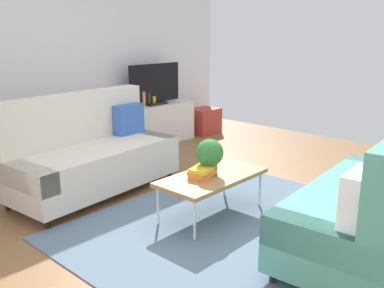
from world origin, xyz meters
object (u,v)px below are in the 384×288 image
at_px(couch_green, 373,204).
at_px(bottle_0, 144,99).
at_px(couch_beige, 91,154).
at_px(storage_trunk, 204,121).
at_px(potted_plant, 209,155).
at_px(bottle_1, 149,99).
at_px(bottle_2, 154,101).
at_px(tv, 155,85).
at_px(table_book_0, 202,176).
at_px(vase_0, 123,103).
at_px(coffee_table, 212,178).
at_px(tv_console, 155,124).
at_px(vase_1, 131,103).

relative_size(couch_green, bottle_0, 8.27).
height_order(couch_beige, storage_trunk, couch_beige).
height_order(potted_plant, bottle_0, bottle_0).
relative_size(storage_trunk, bottle_1, 2.43).
bearing_deg(bottle_2, couch_green, -107.27).
relative_size(tv, storage_trunk, 1.92).
bearing_deg(table_book_0, vase_0, 66.95).
distance_m(coffee_table, vase_0, 2.72).
xyz_separation_m(couch_beige, tv, (1.93, 1.03, 0.51)).
bearing_deg(potted_plant, bottle_1, 60.13).
bearing_deg(couch_beige, tv_console, -156.16).
xyz_separation_m(coffee_table, tv_console, (1.53, 2.47, -0.07)).
relative_size(vase_0, bottle_2, 1.17).
xyz_separation_m(tv, bottle_1, (-0.15, -0.02, -0.20)).
distance_m(coffee_table, table_book_0, 0.12).
bearing_deg(coffee_table, tv, 57.98).
bearing_deg(storage_trunk, tv_console, 174.81).
relative_size(tv_console, storage_trunk, 2.69).
xyz_separation_m(tv, potted_plant, (-1.52, -2.41, -0.34)).
bearing_deg(vase_0, bottle_2, -9.53).
relative_size(tv_console, table_book_0, 5.83).
relative_size(couch_beige, coffee_table, 1.78).
distance_m(tv, bottle_1, 0.25).
xyz_separation_m(couch_green, bottle_2, (1.20, 3.85, 0.27)).
height_order(tv, table_book_0, tv).
height_order(couch_green, bottle_0, couch_green).
height_order(vase_0, vase_1, vase_0).
relative_size(potted_plant, bottle_1, 1.62).
relative_size(coffee_table, tv, 1.10).
xyz_separation_m(couch_beige, bottle_0, (1.67, 1.01, 0.32)).
bearing_deg(couch_green, vase_0, 76.30).
bearing_deg(tv_console, tv, -90.00).
bearing_deg(bottle_1, coffee_table, -119.65).
distance_m(coffee_table, bottle_2, 2.87).
bearing_deg(bottle_1, table_book_0, -121.84).
relative_size(bottle_0, bottle_1, 1.10).
relative_size(couch_beige, tv_console, 1.40).
bearing_deg(coffee_table, couch_beige, 105.44).
xyz_separation_m(couch_green, tv, (1.24, 3.87, 0.51)).
height_order(bottle_0, bottle_1, bottle_0).
bearing_deg(vase_0, table_book_0, -113.05).
height_order(vase_0, bottle_1, bottle_1).
bearing_deg(bottle_2, potted_plant, -121.73).
relative_size(coffee_table, bottle_0, 4.65).
xyz_separation_m(tv, table_book_0, (-1.64, -2.42, -0.52)).
bearing_deg(bottle_1, couch_beige, -150.37).
xyz_separation_m(coffee_table, bottle_0, (1.28, 2.43, 0.37)).
relative_size(couch_green, coffee_table, 1.78).
bearing_deg(vase_0, potted_plant, -110.78).
relative_size(tv_console, vase_0, 8.53).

